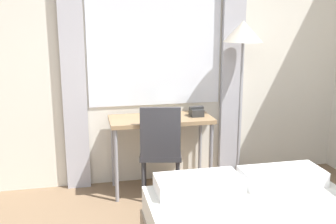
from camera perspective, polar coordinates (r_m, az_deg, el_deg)
wall_back_with_window at (r=4.14m, az=-3.66°, el=7.92°), size 5.56×0.13×2.70m
desk at (r=3.98m, az=-1.03°, el=-1.98°), size 1.03×0.46×0.78m
desk_chair at (r=3.84m, az=-1.09°, el=-5.13°), size 0.47×0.47×0.95m
standing_lamp at (r=4.08m, az=10.78°, el=10.02°), size 0.40×0.40×1.73m
telephone at (r=4.02m, az=4.15°, el=0.03°), size 0.14×0.14×0.10m
book at (r=3.99m, az=-0.86°, el=-0.49°), size 0.29×0.23×0.02m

